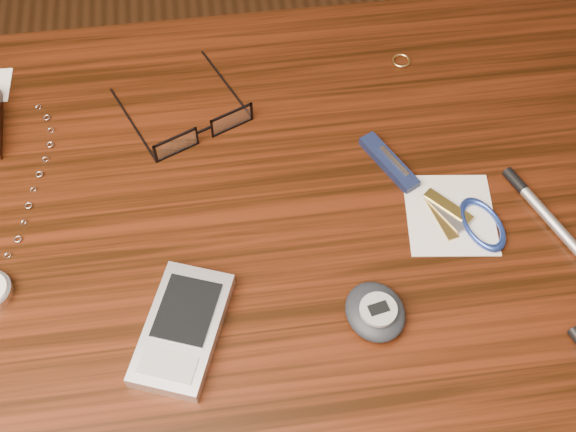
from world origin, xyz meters
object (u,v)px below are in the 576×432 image
Objects in this scene: eyeglasses at (201,129)px; pda_phone at (183,329)px; notepad_keys at (467,219)px; desk at (257,300)px; pocket_knife at (389,162)px; silver_pen at (542,210)px; pedometer at (375,312)px.

eyeglasses is 1.17× the size of pda_phone.
notepad_keys is (0.29, 0.09, -0.01)m from pda_phone.
pda_phone is at bearing -133.58° from desk.
eyeglasses reaches higher than pda_phone.
eyeglasses is (-0.04, 0.16, 0.11)m from desk.
pocket_knife is (0.23, 0.17, -0.00)m from pda_phone.
pocket_knife is 0.63× the size of silver_pen.
pda_phone is at bearing -163.70° from notepad_keys.
desk is 13.70× the size of pedometer.
pda_phone is 0.30m from notepad_keys.
pocket_knife is at bearing 150.29° from silver_pen.
notepad_keys is 0.10m from pocket_knife.
silver_pen is at bearing -23.76° from eyeglasses.
desk is 0.24m from notepad_keys.
eyeglasses is at bearing 121.08° from pedometer.
notepad_keys is (0.11, 0.09, -0.01)m from pedometer.
pda_phone is 1.25× the size of notepad_keys.
pedometer is at bearing -2.36° from pda_phone.
pda_phone is 1.68× the size of pocket_knife.
pocket_knife is 0.16m from silver_pen.
notepad_keys is at bearing 16.30° from pda_phone.
silver_pen is (0.19, 0.09, -0.01)m from pedometer.
pedometer reaches higher than pocket_knife.
pda_phone is 0.18m from pedometer.
desk is 0.32m from silver_pen.
pda_phone is (-0.07, -0.08, 0.11)m from desk.
notepad_keys is (0.22, 0.01, 0.11)m from desk.
pocket_knife is at bearing 36.03° from pda_phone.
notepad_keys is at bearing 2.44° from desk.
pedometer is at bearing -38.28° from desk.
eyeglasses is 0.21m from pocket_knife.
eyeglasses is 0.30m from notepad_keys.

